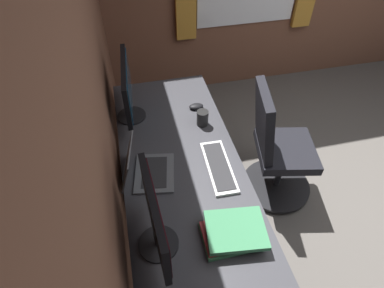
{
  "coord_description": "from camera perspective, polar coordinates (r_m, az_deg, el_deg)",
  "views": [
    {
      "loc": [
        -0.97,
        1.89,
        2.19
      ],
      "look_at": [
        0.24,
        1.61,
        0.95
      ],
      "focal_mm": 29.83,
      "sensor_mm": 36.0,
      "label": 1
    }
  ],
  "objects": [
    {
      "name": "mouse_main",
      "position": [
        2.33,
        0.76,
        6.75
      ],
      "size": [
        0.06,
        0.1,
        0.03
      ],
      "primitive_type": "ellipsoid",
      "color": "black",
      "rests_on": "desk"
    },
    {
      "name": "laptop_leftmost",
      "position": [
        1.88,
        -8.58,
        -4.33
      ],
      "size": [
        0.35,
        0.34,
        0.22
      ],
      "color": "#595B60",
      "rests_on": "desk"
    },
    {
      "name": "wall_back",
      "position": [
        1.33,
        -18.17,
        0.23
      ],
      "size": [
        4.8,
        0.1,
        2.6
      ],
      "primitive_type": "cube",
      "color": "brown",
      "rests_on": "ground"
    },
    {
      "name": "book_stack_near",
      "position": [
        1.65,
        7.43,
        -15.42
      ],
      "size": [
        0.27,
        0.32,
        0.07
      ],
      "color": "#3D8456",
      "rests_on": "desk"
    },
    {
      "name": "desk",
      "position": [
        1.96,
        -1.43,
        -6.16
      ],
      "size": [
        1.97,
        0.72,
        0.73
      ],
      "color": "#38383D",
      "rests_on": "ground"
    },
    {
      "name": "keyboard_main",
      "position": [
        1.93,
        4.8,
        -4.05
      ],
      "size": [
        0.42,
        0.15,
        0.02
      ],
      "color": "silver",
      "rests_on": "desk"
    },
    {
      "name": "office_chair",
      "position": [
        2.48,
        14.81,
        -1.2
      ],
      "size": [
        0.56,
        0.59,
        0.97
      ],
      "color": "black",
      "rests_on": "ground"
    },
    {
      "name": "monitor_primary",
      "position": [
        1.46,
        -6.55,
        -13.16
      ],
      "size": [
        0.51,
        0.2,
        0.4
      ],
      "color": "black",
      "rests_on": "desk"
    },
    {
      "name": "coffee_mug",
      "position": [
        2.18,
        1.87,
        4.72
      ],
      "size": [
        0.12,
        0.08,
        0.11
      ],
      "color": "black",
      "rests_on": "desk"
    },
    {
      "name": "monitor_secondary",
      "position": [
        2.17,
        -11.48,
        9.75
      ],
      "size": [
        0.55,
        0.2,
        0.41
      ],
      "color": "black",
      "rests_on": "desk"
    },
    {
      "name": "drawer_pedestal",
      "position": [
        2.29,
        -2.69,
        -8.59
      ],
      "size": [
        0.4,
        0.51,
        0.69
      ],
      "color": "#38383D",
      "rests_on": "ground"
    }
  ]
}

